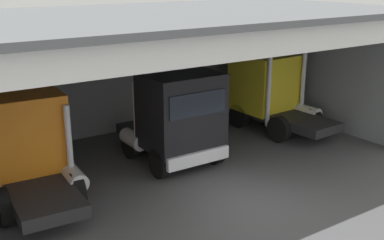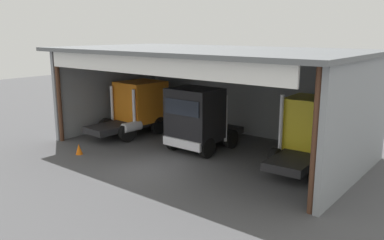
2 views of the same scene
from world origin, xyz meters
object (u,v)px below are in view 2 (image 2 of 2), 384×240
object	(u,v)px
truck_black_yard_outside	(198,118)
tool_cart	(196,121)
truck_orange_center_bay	(137,106)
truck_yellow_center_left_bay	(310,131)
oil_drum	(293,139)
traffic_cone	(79,149)

from	to	relation	value
truck_black_yard_outside	tool_cart	xyz separation A→B (m)	(-3.07, 3.75, -1.25)
truck_orange_center_bay	tool_cart	size ratio (longest dim) A/B	5.22
truck_yellow_center_left_bay	truck_orange_center_bay	bearing A→B (deg)	-178.75
oil_drum	tool_cart	bearing A→B (deg)	179.95
truck_yellow_center_left_bay	traffic_cone	size ratio (longest dim) A/B	8.92
traffic_cone	truck_black_yard_outside	bearing A→B (deg)	45.52
tool_cart	traffic_cone	world-z (taller)	tool_cart
oil_drum	traffic_cone	size ratio (longest dim) A/B	1.67
truck_yellow_center_left_bay	oil_drum	xyz separation A→B (m)	(-1.93, 2.44, -1.21)
truck_orange_center_bay	traffic_cone	xyz separation A→B (m)	(0.74, -4.88, -1.43)
traffic_cone	tool_cart	bearing A→B (deg)	81.27
truck_orange_center_bay	tool_cart	bearing A→B (deg)	62.06
oil_drum	tool_cart	distance (m)	6.75
oil_drum	traffic_cone	xyz separation A→B (m)	(-8.00, -8.15, -0.19)
tool_cart	oil_drum	bearing A→B (deg)	-0.05
tool_cart	truck_yellow_center_left_bay	bearing A→B (deg)	-15.76
truck_yellow_center_left_bay	tool_cart	world-z (taller)	truck_yellow_center_left_bay
truck_yellow_center_left_bay	traffic_cone	xyz separation A→B (m)	(-9.93, -5.71, -1.40)
truck_orange_center_bay	truck_black_yard_outside	bearing A→B (deg)	-2.03
truck_orange_center_bay	oil_drum	size ratio (longest dim) A/B	5.57
truck_yellow_center_left_bay	tool_cart	distance (m)	9.09
truck_orange_center_bay	tool_cart	world-z (taller)	truck_orange_center_bay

